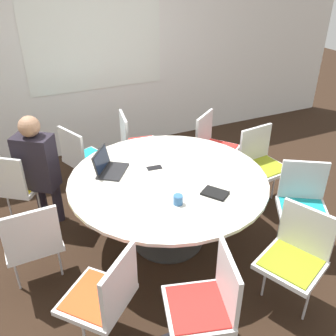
{
  "coord_description": "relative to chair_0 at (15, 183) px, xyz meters",
  "views": [
    {
      "loc": [
        -1.2,
        -2.64,
        2.51
      ],
      "look_at": [
        0.0,
        0.0,
        0.83
      ],
      "focal_mm": 40.0,
      "sensor_mm": 36.0,
      "label": 1
    }
  ],
  "objects": [
    {
      "name": "chair_5",
      "position": [
        2.38,
        -1.44,
        0.0
      ],
      "size": [
        0.59,
        0.59,
        0.88
      ],
      "rotation": [
        0.0,
        0.0,
        8.87
      ],
      "color": "silver",
      "rests_on": "ground_plane"
    },
    {
      "name": "chair_4",
      "position": [
        1.85,
        -1.95,
        0.0
      ],
      "size": [
        0.56,
        0.57,
        0.88
      ],
      "rotation": [
        0.0,
        0.0,
        8.27
      ],
      "color": "silver",
      "rests_on": "ground_plane"
    },
    {
      "name": "chair_9",
      "position": [
        0.75,
        0.27,
        0.0
      ],
      "size": [
        0.56,
        0.57,
        0.88
      ],
      "rotation": [
        0.0,
        0.0,
        11.39
      ],
      "color": "silver",
      "rests_on": "ground_plane"
    },
    {
      "name": "chair_1",
      "position": [
        0.05,
        -0.95,
        0.0
      ],
      "size": [
        0.45,
        0.43,
        0.88
      ],
      "rotation": [
        0.0,
        0.0,
        6.32
      ],
      "color": "silver",
      "rests_on": "ground_plane"
    },
    {
      "name": "chair_8",
      "position": [
        1.41,
        0.39,
        0.0
      ],
      "size": [
        0.48,
        0.5,
        0.88
      ],
      "rotation": [
        0.0,
        0.0,
        10.84
      ],
      "color": "silver",
      "rests_on": "ground_plane"
    },
    {
      "name": "chair_0",
      "position": [
        0.0,
        0.0,
        0.0
      ],
      "size": [
        0.6,
        0.6,
        0.88
      ],
      "rotation": [
        0.0,
        0.0,
        5.66
      ],
      "color": "silver",
      "rests_on": "ground_plane"
    },
    {
      "name": "ground_plane",
      "position": [
        1.29,
        -0.84,
        -0.53
      ],
      "size": [
        16.0,
        16.0,
        0.0
      ],
      "primitive_type": "plane",
      "color": "black"
    },
    {
      "name": "chair_3",
      "position": [
        1.02,
        -2.06,
        0.0
      ],
      "size": [
        0.52,
        0.54,
        0.88
      ],
      "rotation": [
        0.0,
        0.0,
        7.58
      ],
      "color": "silver",
      "rests_on": "ground_plane"
    },
    {
      "name": "spiral_notebook",
      "position": [
        1.54,
        -1.26,
        0.21
      ],
      "size": [
        0.24,
        0.26,
        0.02
      ],
      "color": "black",
      "rests_on": "conference_table"
    },
    {
      "name": "conference_table",
      "position": [
        1.29,
        -0.84,
        0.09
      ],
      "size": [
        1.81,
        1.81,
        0.73
      ],
      "color": "#333333",
      "rests_on": "ground_plane"
    },
    {
      "name": "chair_7",
      "position": [
        2.24,
        -0.05,
        0.0
      ],
      "size": [
        0.6,
        0.6,
        0.88
      ],
      "rotation": [
        0.0,
        0.0,
        10.06
      ],
      "color": "silver",
      "rests_on": "ground_plane"
    },
    {
      "name": "person_0",
      "position": [
        0.24,
        -0.07,
        0.19
      ],
      "size": [
        0.42,
        0.39,
        1.23
      ],
      "rotation": [
        0.0,
        0.0,
        5.66
      ],
      "color": "#231E28",
      "rests_on": "ground_plane"
    },
    {
      "name": "chair_6",
      "position": [
        2.51,
        -0.64,
        0.0
      ],
      "size": [
        0.48,
        0.47,
        0.88
      ],
      "rotation": [
        0.0,
        0.0,
        9.54
      ],
      "color": "silver",
      "rests_on": "ground_plane"
    },
    {
      "name": "laptop",
      "position": [
        0.83,
        -0.51,
        0.26
      ],
      "size": [
        0.38,
        0.4,
        0.21
      ],
      "rotation": [
        0.0,
        0.0,
        0.95
      ],
      "color": "#232326",
      "rests_on": "conference_table"
    },
    {
      "name": "cell_phone",
      "position": [
        1.24,
        -0.63,
        0.21
      ],
      "size": [
        0.15,
        0.08,
        0.01
      ],
      "color": "black",
      "rests_on": "conference_table"
    },
    {
      "name": "wall_back",
      "position": [
        1.29,
        1.45,
        0.82
      ],
      "size": [
        8.0,
        0.07,
        2.7
      ],
      "color": "silver",
      "rests_on": "ground_plane"
    },
    {
      "name": "coffee_cup",
      "position": [
        1.19,
        -1.25,
        0.24
      ],
      "size": [
        0.08,
        0.08,
        0.08
      ],
      "color": "#33669E",
      "rests_on": "conference_table"
    },
    {
      "name": "chair_2",
      "position": [
        0.42,
        -1.73,
        0.0
      ],
      "size": [
        0.61,
        0.61,
        0.88
      ],
      "rotation": [
        0.0,
        0.0,
        7.02
      ],
      "color": "silver",
      "rests_on": "ground_plane"
    }
  ]
}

